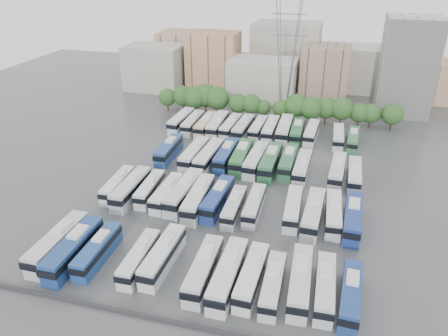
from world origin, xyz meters
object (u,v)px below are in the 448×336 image
(bus_r1_s4, at_px, (184,192))
(bus_r2_s4, at_px, (209,156))
(bus_r0_s9, at_px, (252,276))
(bus_r1_s10, at_px, (293,208))
(bus_r2_s6, at_px, (241,157))
(bus_r3_s5, at_px, (243,128))
(bus_r3_s0, at_px, (181,120))
(bus_r3_s7, at_px, (271,129))
(bus_r1_s2, at_px, (150,189))
(bus_r1_s5, at_px, (198,198))
(bus_r2_s8, at_px, (270,161))
(bus_r3_s3, at_px, (217,125))
(bus_r0_s5, at_px, (163,255))
(bus_r2_s1, at_px, (169,150))
(bus_r0_s11, at_px, (300,281))
(bus_r1_s12, at_px, (333,213))
(bus_r0_s12, at_px, (325,287))
(bus_r0_s7, at_px, (204,269))
(bus_r3_s4, at_px, (231,126))
(bus_r3_s1, at_px, (193,123))
(bus_r3_s6, at_px, (258,128))
(bus_r3_s13, at_px, (353,139))
(bus_r1_s11, at_px, (313,213))
(bus_r0_s8, at_px, (228,274))
(bus_r2_s9, at_px, (288,161))
(bus_r3_s9, at_px, (297,131))
(apartment_tower, at_px, (407,66))
(bus_r1_s3, at_px, (167,193))
(bus_r2_s12, at_px, (337,171))
(bus_r0_s2, at_px, (97,250))
(bus_r2_s3, at_px, (194,154))
(bus_r3_s8, at_px, (285,129))
(bus_r2_s7, at_px, (256,160))
(bus_r0_s10, at_px, (273,284))
(bus_r0_s0, at_px, (58,243))
(bus_r0_s4, at_px, (139,258))
(bus_r1_s8, at_px, (254,205))
(bus_r1_s0, at_px, (118,185))
(bus_r1_s6, at_px, (218,198))
(bus_r3_s2, at_px, (206,124))
(bus_r1_s1, at_px, (131,188))
(bus_r1_s13, at_px, (353,217))

(bus_r1_s4, distance_m, bus_r2_s4, 15.99)
(bus_r0_s9, height_order, bus_r1_s10, bus_r0_s9)
(bus_r2_s6, relative_size, bus_r3_s5, 1.03)
(bus_r3_s0, xyz_separation_m, bus_r3_s7, (23.33, 0.26, -0.04))
(bus_r1_s2, xyz_separation_m, bus_r1_s5, (10.00, -1.53, 0.34))
(bus_r2_s8, height_order, bus_r3_s0, bus_r2_s8)
(bus_r3_s3, bearing_deg, bus_r1_s2, -96.58)
(bus_r0_s5, height_order, bus_r2_s1, bus_r2_s1)
(bus_r0_s11, xyz_separation_m, bus_r1_s12, (3.53, 18.36, -0.10))
(bus_r0_s12, bearing_deg, bus_r0_s7, -178.37)
(bus_r3_s4, bearing_deg, bus_r3_s0, -179.44)
(bus_r3_s1, bearing_deg, bus_r0_s7, -69.76)
(bus_r3_s6, bearing_deg, bus_r2_s4, -107.65)
(bus_r3_s3, distance_m, bus_r3_s13, 33.11)
(bus_r1_s11, height_order, bus_r3_s7, bus_r1_s11)
(bus_r0_s8, bearing_deg, bus_r2_s4, 111.04)
(bus_r1_s4, height_order, bus_r3_s0, bus_r1_s4)
(bus_r2_s9, distance_m, bus_r3_s9, 17.39)
(apartment_tower, relative_size, bus_r1_s3, 2.29)
(bus_r2_s12, height_order, bus_r3_s3, bus_r3_s3)
(bus_r2_s6, height_order, bus_r3_s5, bus_r2_s6)
(bus_r0_s12, height_order, bus_r2_s6, bus_r2_s6)
(bus_r2_s6, height_order, bus_r3_s6, bus_r2_s6)
(bus_r0_s2, height_order, bus_r2_s3, bus_r2_s3)
(bus_r3_s6, height_order, bus_r3_s8, bus_r3_s8)
(bus_r1_s3, height_order, bus_r3_s1, bus_r3_s1)
(bus_r1_s2, xyz_separation_m, bus_r1_s12, (33.36, -0.04, 0.13))
(bus_r0_s2, distance_m, bus_r3_s13, 64.71)
(bus_r2_s6, height_order, bus_r3_s3, bus_r2_s6)
(bus_r3_s3, bearing_deg, bus_r2_s7, -53.77)
(bus_r0_s5, relative_size, bus_r0_s10, 1.11)
(bus_r0_s0, distance_m, bus_r1_s10, 38.19)
(bus_r1_s10, bearing_deg, bus_r1_s12, -1.82)
(bus_r0_s4, distance_m, bus_r1_s5, 18.06)
(bus_r1_s8, bearing_deg, bus_r3_s7, 94.32)
(bus_r1_s0, xyz_separation_m, bus_r3_s1, (3.20, 34.61, 0.14))
(bus_r0_s4, relative_size, bus_r3_s6, 0.95)
(bus_r1_s10, xyz_separation_m, bus_r3_s9, (-3.36, 35.34, 0.13))
(bus_r0_s5, xyz_separation_m, bus_r2_s9, (13.31, 36.01, 0.06))
(bus_r0_s8, distance_m, bus_r1_s6, 20.49)
(bus_r2_s6, distance_m, bus_r2_s9, 9.95)
(bus_r3_s2, bearing_deg, bus_r1_s5, -74.52)
(bus_r0_s11, bearing_deg, bus_r0_s2, 179.69)
(bus_r3_s1, bearing_deg, bus_r3_s8, 3.07)
(bus_r3_s6, bearing_deg, bus_r2_s7, -78.57)
(bus_r1_s1, height_order, bus_r2_s7, bus_r2_s7)
(bus_r0_s7, bearing_deg, bus_r1_s6, 98.96)
(bus_r1_s11, xyz_separation_m, bus_r3_s4, (-23.38, 35.67, -0.11))
(bus_r0_s12, bearing_deg, bus_r1_s13, 77.77)
(apartment_tower, bearing_deg, bus_r2_s12, -108.52)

